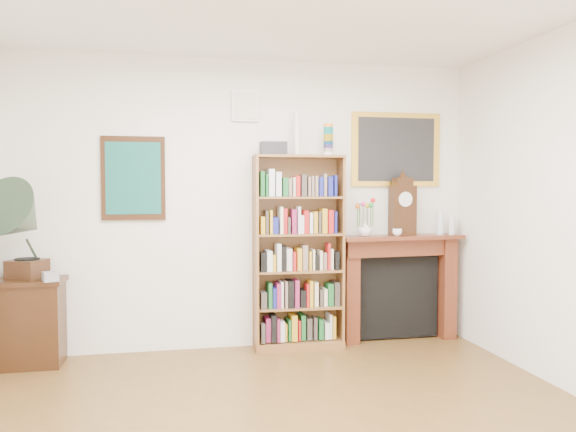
{
  "coord_description": "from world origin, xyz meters",
  "views": [
    {
      "loc": [
        -0.69,
        -2.94,
        1.57
      ],
      "look_at": [
        0.24,
        1.6,
        1.33
      ],
      "focal_mm": 35.0,
      "sensor_mm": 36.0,
      "label": 1
    }
  ],
  "objects_px": {
    "mantel_clock": "(403,207)",
    "cd_stack": "(50,277)",
    "side_cabinet": "(31,322)",
    "fireplace": "(398,279)",
    "bottle_right": "(452,225)",
    "flower_vase": "(365,229)",
    "bookshelf": "(299,241)",
    "bottle_left": "(440,223)",
    "gramophone": "(22,223)",
    "teacup": "(397,232)"
  },
  "relations": [
    {
      "from": "mantel_clock",
      "to": "cd_stack",
      "type": "bearing_deg",
      "value": 179.41
    },
    {
      "from": "side_cabinet",
      "to": "mantel_clock",
      "type": "xyz_separation_m",
      "value": [
        3.51,
        0.11,
        0.98
      ]
    },
    {
      "from": "cd_stack",
      "to": "fireplace",
      "type": "bearing_deg",
      "value": 5.02
    },
    {
      "from": "fireplace",
      "to": "bottle_right",
      "type": "height_order",
      "value": "bottle_right"
    },
    {
      "from": "cd_stack",
      "to": "flower_vase",
      "type": "relative_size",
      "value": 0.84
    },
    {
      "from": "bookshelf",
      "to": "flower_vase",
      "type": "relative_size",
      "value": 15.08
    },
    {
      "from": "bottle_right",
      "to": "bottle_left",
      "type": "bearing_deg",
      "value": 172.92
    },
    {
      "from": "flower_vase",
      "to": "bottle_right",
      "type": "bearing_deg",
      "value": 1.15
    },
    {
      "from": "side_cabinet",
      "to": "flower_vase",
      "type": "bearing_deg",
      "value": 1.65
    },
    {
      "from": "bottle_left",
      "to": "bottle_right",
      "type": "height_order",
      "value": "bottle_left"
    },
    {
      "from": "gramophone",
      "to": "cd_stack",
      "type": "height_order",
      "value": "gramophone"
    },
    {
      "from": "teacup",
      "to": "bottle_right",
      "type": "bearing_deg",
      "value": 4.41
    },
    {
      "from": "fireplace",
      "to": "flower_vase",
      "type": "xyz_separation_m",
      "value": [
        -0.39,
        -0.08,
        0.52
      ]
    },
    {
      "from": "cd_stack",
      "to": "teacup",
      "type": "bearing_deg",
      "value": 3.27
    },
    {
      "from": "flower_vase",
      "to": "teacup",
      "type": "bearing_deg",
      "value": -4.97
    },
    {
      "from": "mantel_clock",
      "to": "bottle_left",
      "type": "xyz_separation_m",
      "value": [
        0.4,
        -0.02,
        -0.16
      ]
    },
    {
      "from": "gramophone",
      "to": "flower_vase",
      "type": "xyz_separation_m",
      "value": [
        3.12,
        0.17,
        -0.11
      ]
    },
    {
      "from": "flower_vase",
      "to": "bottle_left",
      "type": "xyz_separation_m",
      "value": [
        0.82,
        0.03,
        0.05
      ]
    },
    {
      "from": "side_cabinet",
      "to": "bottle_right",
      "type": "height_order",
      "value": "bottle_right"
    },
    {
      "from": "bottle_left",
      "to": "cd_stack",
      "type": "bearing_deg",
      "value": -176.2
    },
    {
      "from": "bookshelf",
      "to": "bottle_left",
      "type": "bearing_deg",
      "value": 4.16
    },
    {
      "from": "bookshelf",
      "to": "bottle_left",
      "type": "height_order",
      "value": "bookshelf"
    },
    {
      "from": "gramophone",
      "to": "bottle_left",
      "type": "height_order",
      "value": "gramophone"
    },
    {
      "from": "bookshelf",
      "to": "flower_vase",
      "type": "height_order",
      "value": "bookshelf"
    },
    {
      "from": "teacup",
      "to": "fireplace",
      "type": "bearing_deg",
      "value": 59.15
    },
    {
      "from": "teacup",
      "to": "bottle_left",
      "type": "xyz_separation_m",
      "value": [
        0.49,
        0.06,
        0.08
      ]
    },
    {
      "from": "cd_stack",
      "to": "flower_vase",
      "type": "height_order",
      "value": "flower_vase"
    },
    {
      "from": "bookshelf",
      "to": "fireplace",
      "type": "relative_size",
      "value": 1.66
    },
    {
      "from": "side_cabinet",
      "to": "teacup",
      "type": "relative_size",
      "value": 8.17
    },
    {
      "from": "bookshelf",
      "to": "gramophone",
      "type": "height_order",
      "value": "bookshelf"
    },
    {
      "from": "bottle_left",
      "to": "bottle_right",
      "type": "bearing_deg",
      "value": -7.08
    },
    {
      "from": "side_cabinet",
      "to": "bottle_right",
      "type": "distance_m",
      "value": 4.11
    },
    {
      "from": "bottle_left",
      "to": "mantel_clock",
      "type": "bearing_deg",
      "value": 176.96
    },
    {
      "from": "mantel_clock",
      "to": "fireplace",
      "type": "bearing_deg",
      "value": 137.63
    },
    {
      "from": "side_cabinet",
      "to": "mantel_clock",
      "type": "height_order",
      "value": "mantel_clock"
    },
    {
      "from": "bookshelf",
      "to": "cd_stack",
      "type": "relative_size",
      "value": 17.97
    },
    {
      "from": "side_cabinet",
      "to": "cd_stack",
      "type": "relative_size",
      "value": 6.39
    },
    {
      "from": "side_cabinet",
      "to": "bottle_left",
      "type": "xyz_separation_m",
      "value": [
        3.91,
        0.09,
        0.82
      ]
    },
    {
      "from": "flower_vase",
      "to": "bottle_left",
      "type": "bearing_deg",
      "value": 2.37
    },
    {
      "from": "mantel_clock",
      "to": "side_cabinet",
      "type": "bearing_deg",
      "value": 176.55
    },
    {
      "from": "bookshelf",
      "to": "side_cabinet",
      "type": "height_order",
      "value": "bookshelf"
    },
    {
      "from": "mantel_clock",
      "to": "gramophone",
      "type": "bearing_deg",
      "value": 178.44
    },
    {
      "from": "cd_stack",
      "to": "mantel_clock",
      "type": "distance_m",
      "value": 3.37
    },
    {
      "from": "cd_stack",
      "to": "bookshelf",
      "type": "bearing_deg",
      "value": 5.4
    },
    {
      "from": "bookshelf",
      "to": "side_cabinet",
      "type": "bearing_deg",
      "value": -176.08
    },
    {
      "from": "side_cabinet",
      "to": "mantel_clock",
      "type": "bearing_deg",
      "value": 2.44
    },
    {
      "from": "bottle_right",
      "to": "mantel_clock",
      "type": "bearing_deg",
      "value": 176.02
    },
    {
      "from": "fireplace",
      "to": "teacup",
      "type": "distance_m",
      "value": 0.5
    },
    {
      "from": "mantel_clock",
      "to": "flower_vase",
      "type": "height_order",
      "value": "mantel_clock"
    },
    {
      "from": "cd_stack",
      "to": "teacup",
      "type": "distance_m",
      "value": 3.24
    }
  ]
}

